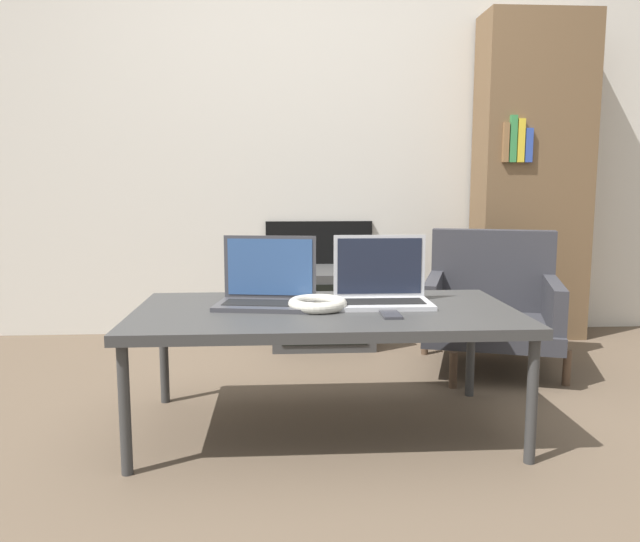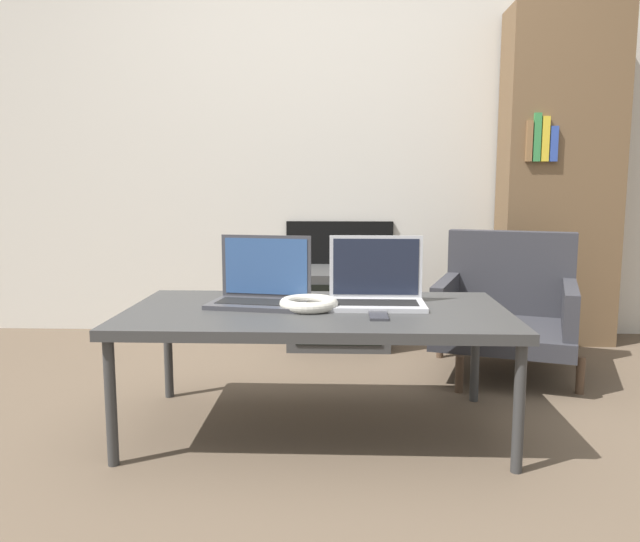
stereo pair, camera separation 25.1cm
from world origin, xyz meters
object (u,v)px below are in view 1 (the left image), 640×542
Objects in this scene: phone at (391,314)px; armchair at (491,301)px; headphones at (318,304)px; laptop_right at (382,288)px; laptop_left at (267,289)px; tv at (322,306)px.

armchair is (0.67, 0.92, -0.14)m from phone.
headphones is 0.26× the size of armchair.
laptop_right is at bearing 89.21° from phone.
laptop_left reaches higher than armchair.
headphones is (0.18, -0.09, -0.04)m from laptop_left.
headphones is 1.22m from armchair.
laptop_left is 1.25m from tv.
tv is (-0.14, 1.40, -0.25)m from phone.
laptop_left is at bearing -179.56° from laptop_right.
laptop_left is 0.21m from headphones.
laptop_left and laptop_right have the same top height.
laptop_right is 2.61× the size of phone.
laptop_left reaches higher than tv.
armchair is at bearing 42.48° from laptop_left.
laptop_right is 1.23m from tv.
laptop_right reaches higher than headphones.
headphones is at bearing -94.41° from tv.
headphones reaches higher than phone.
laptop_right is 1.66× the size of headphones.
laptop_right is 0.63× the size of tv.
laptop_left is 1.32m from armchair.
laptop_left is 0.48m from phone.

